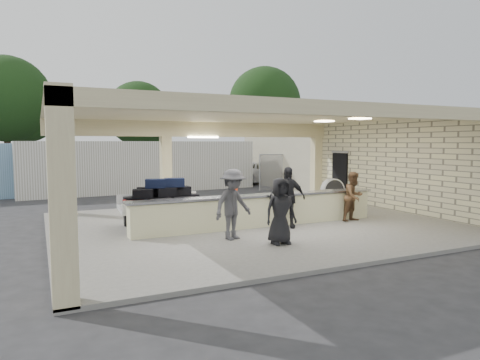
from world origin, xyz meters
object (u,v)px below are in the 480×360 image
drum_fan (332,190)px  car_dark (209,170)px  luggage_cart (161,201)px  passenger_c (233,204)px  baggage_counter (261,210)px  passenger_a (354,197)px  passenger_d (280,211)px  passenger_b (287,197)px  baggage_handler (234,198)px  car_white_a (259,172)px  car_white_b (300,170)px  container_white (143,166)px

drum_fan → car_dark: car_dark is taller
luggage_cart → passenger_c: size_ratio=1.40×
baggage_counter → passenger_a: passenger_a is taller
passenger_d → passenger_b: bearing=57.8°
passenger_d → drum_fan: bearing=46.7°
passenger_a → car_dark: (1.54, 16.98, -0.12)m
drum_fan → car_dark: 13.50m
baggage_handler → car_dark: (5.20, 15.59, -0.11)m
baggage_handler → car_white_a: 14.64m
car_white_b → container_white: container_white is taller
baggage_handler → baggage_counter: bearing=40.7°
passenger_d → car_dark: 19.41m
baggage_counter → drum_fan: (4.96, 2.92, 0.09)m
passenger_d → car_white_a: bearing=67.9°
passenger_b → car_dark: size_ratio=0.39×
baggage_handler → car_dark: baggage_handler is taller
passenger_b → car_white_a: size_ratio=0.37×
car_white_a → container_white: (-7.92, -1.35, 0.65)m
car_white_a → container_white: bearing=86.5°
car_white_a → car_dark: 3.81m
passenger_a → car_white_a: bearing=63.1°
passenger_a → passenger_b: 2.52m
passenger_d → container_white: bearing=95.1°
passenger_c → container_white: 13.34m
baggage_counter → car_dark: bearing=74.1°
passenger_d → luggage_cart: bearing=126.3°
luggage_cart → car_dark: 17.00m
passenger_a → passenger_d: bearing=-167.3°
passenger_d → car_dark: (5.31, 18.67, -0.16)m
car_white_a → baggage_handler: bearing=135.9°
drum_fan → car_white_b: bearing=71.0°
drum_fan → baggage_handler: bearing=-150.7°
car_white_a → car_dark: (-2.31, 3.03, 0.07)m
baggage_handler → passenger_a: (3.66, -1.39, 0.01)m
car_dark → passenger_c: bearing=-172.2°
passenger_b → passenger_d: size_ratio=1.09×
baggage_counter → luggage_cart: 3.04m
luggage_cart → passenger_d: 4.03m
baggage_counter → container_white: bearing=94.4°
baggage_handler → luggage_cart: bearing=-89.7°
drum_fan → car_white_a: bearing=87.4°
drum_fan → car_white_a: 10.66m
car_dark → passenger_d: bearing=-168.8°
car_white_a → container_white: container_white is taller
baggage_counter → car_white_b: 18.02m
passenger_a → passenger_c: size_ratio=0.87×
luggage_cart → baggage_counter: bearing=-18.6°
drum_fan → container_white: (-5.88, 9.12, 0.69)m
drum_fan → container_white: 10.87m
car_white_a → car_dark: car_dark is taller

